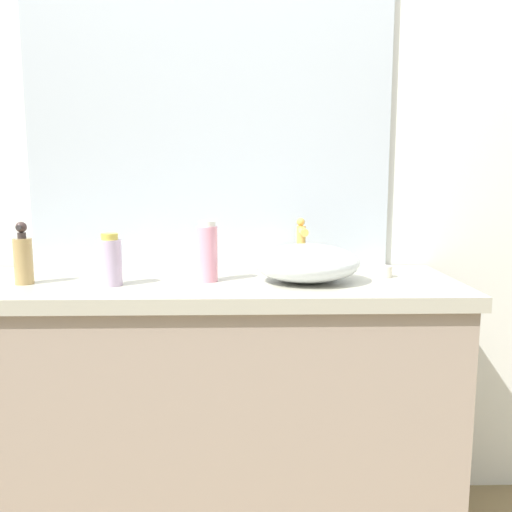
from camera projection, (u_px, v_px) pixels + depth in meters
name	position (u px, v px, depth m)	size (l,w,h in m)	color
bathroom_wall_rear	(231.00, 153.00, 1.94)	(6.00, 0.06, 2.60)	silver
vanity_counter	(208.00, 412.00, 1.76)	(1.59, 0.53, 0.89)	gray
wall_mirror_panel	(209.00, 110.00, 1.88)	(1.28, 0.01, 1.11)	#B2BCC6
sink_basin	(307.00, 263.00, 1.66)	(0.33, 0.28, 0.12)	silver
faucet	(302.00, 242.00, 1.81)	(0.03, 0.14, 0.19)	gold
soap_dispenser	(23.00, 258.00, 1.62)	(0.06, 0.06, 0.19)	tan
lotion_bottle	(110.00, 261.00, 1.60)	(0.07, 0.07, 0.16)	#C2ABCC
perfume_bottle	(208.00, 252.00, 1.66)	(0.06, 0.06, 0.19)	pink
candle_jar	(384.00, 271.00, 1.74)	(0.06, 0.06, 0.04)	silver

